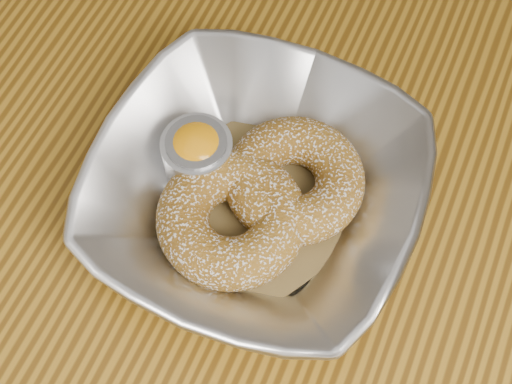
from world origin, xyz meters
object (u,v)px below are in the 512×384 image
at_px(donut_front, 232,218).
at_px(table, 234,223).
at_px(serving_bowl, 256,192).
at_px(donut_back, 294,180).
at_px(ramekin, 198,155).

bearing_deg(donut_front, table, 116.08).
distance_m(table, serving_bowl, 0.13).
height_order(donut_back, donut_front, donut_front).
height_order(table, donut_back, donut_back).
bearing_deg(donut_front, donut_back, 58.34).
bearing_deg(ramekin, donut_back, 8.93).
relative_size(donut_back, ramekin, 1.97).
distance_m(serving_bowl, donut_front, 0.03).
distance_m(donut_back, ramekin, 0.08).
xyz_separation_m(donut_front, ramekin, (-0.04, 0.04, 0.00)).
xyz_separation_m(table, donut_back, (0.05, -0.00, 0.13)).
distance_m(serving_bowl, donut_back, 0.03).
height_order(serving_bowl, donut_front, serving_bowl).
height_order(donut_front, ramekin, ramekin).
relative_size(serving_bowl, donut_back, 2.28).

